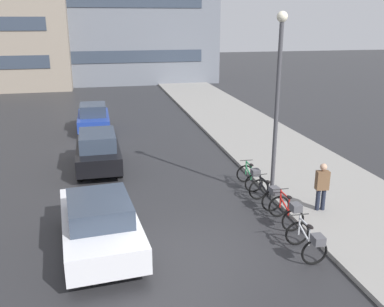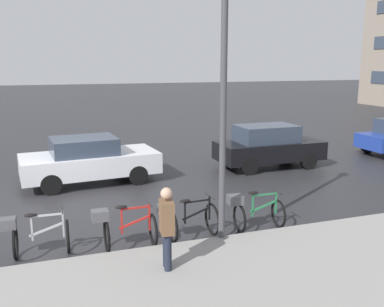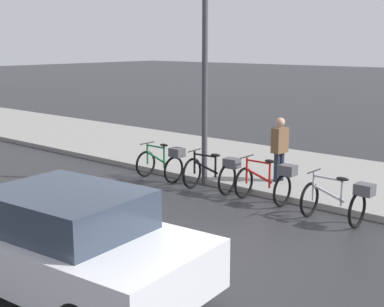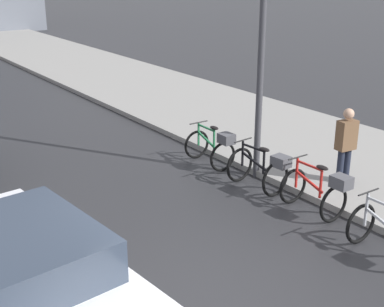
# 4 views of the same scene
# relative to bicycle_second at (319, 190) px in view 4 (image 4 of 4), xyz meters

# --- Properties ---
(ground_plane) EXTENTS (140.00, 140.00, 0.00)m
(ground_plane) POSITION_rel_bicycle_second_xyz_m (-3.27, -0.98, -0.50)
(ground_plane) COLOR #28282B
(sidewalk_kerb) EXTENTS (4.80, 60.00, 0.14)m
(sidewalk_kerb) POSITION_rel_bicycle_second_xyz_m (2.73, 9.02, -0.43)
(sidewalk_kerb) COLOR gray
(sidewalk_kerb) RESTS_ON ground
(bicycle_second) EXTENTS (0.72, 1.33, 0.99)m
(bicycle_second) POSITION_rel_bicycle_second_xyz_m (0.00, 0.00, 0.00)
(bicycle_second) COLOR black
(bicycle_second) RESTS_ON ground
(bicycle_third) EXTENTS (0.83, 1.37, 0.97)m
(bicycle_third) POSITION_rel_bicycle_second_xyz_m (-0.08, 1.45, -0.01)
(bicycle_third) COLOR black
(bicycle_third) RESTS_ON ground
(bicycle_farthest) EXTENTS (0.72, 1.36, 0.97)m
(bicycle_farthest) POSITION_rel_bicycle_second_xyz_m (-0.05, 3.11, -0.01)
(bicycle_farthest) COLOR black
(bicycle_farthest) RESTS_ON ground
(car_white) EXTENTS (2.32, 4.54, 1.53)m
(car_white) POSITION_rel_bicycle_second_xyz_m (-5.57, -0.13, 0.28)
(car_white) COLOR silver
(car_white) RESTS_ON ground
(pedestrian) EXTENTS (0.43, 0.29, 1.72)m
(pedestrian) POSITION_rel_bicycle_second_xyz_m (1.39, 0.57, 0.47)
(pedestrian) COLOR #1E2333
(pedestrian) RESTS_ON ground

